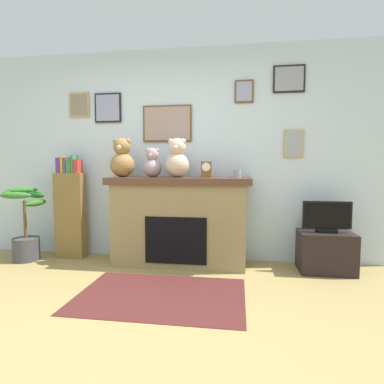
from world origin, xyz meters
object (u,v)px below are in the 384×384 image
mantel_clock (206,169)px  teddy_bear_brown (177,160)px  television (327,218)px  candle_jar (237,174)px  bookshelf (70,211)px  tv_stand (326,252)px  potted_plant (25,230)px  fireplace (180,221)px  teddy_bear_grey (152,164)px  teddy_bear_tan (122,160)px

mantel_clock → teddy_bear_brown: size_ratio=0.41×
television → candle_jar: 1.09m
television → mantel_clock: mantel_clock is taller
bookshelf → mantel_clock: size_ratio=7.04×
tv_stand → television: 0.38m
bookshelf → teddy_bear_brown: size_ratio=2.86×
tv_stand → mantel_clock: bearing=179.1°
potted_plant → mantel_clock: 2.35m
tv_stand → teddy_bear_brown: (-1.67, 0.02, 1.02)m
bookshelf → television: (3.06, -0.10, 0.00)m
mantel_clock → tv_stand: bearing=-0.9°
television → teddy_bear_brown: 1.78m
fireplace → teddy_bear_grey: 0.74m
potted_plant → teddy_bear_tan: 1.50m
bookshelf → teddy_bear_grey: 1.25m
candle_jar → teddy_bear_brown: teddy_bear_brown is taller
teddy_bear_tan → teddy_bear_grey: size_ratio=1.34×
potted_plant → television: (3.55, 0.11, 0.23)m
teddy_bear_tan → teddy_bear_brown: (0.67, 0.00, -0.01)m
television → teddy_bear_grey: bearing=179.3°
teddy_bear_tan → teddy_bear_grey: (0.37, 0.00, -0.05)m
bookshelf → teddy_bear_brown: teddy_bear_brown is taller
tv_stand → teddy_bear_tan: 2.55m
teddy_bear_grey → teddy_bear_brown: size_ratio=0.76×
potted_plant → candle_jar: 2.67m
candle_jar → teddy_bear_brown: 0.71m
tv_stand → teddy_bear_grey: size_ratio=1.65×
tv_stand → potted_plant: bearing=-178.2°
television → teddy_bear_brown: (-1.67, 0.02, 0.63)m
candle_jar → teddy_bear_tan: teddy_bear_tan is taller
potted_plant → teddy_bear_brown: bearing=4.0°
fireplace → mantel_clock: size_ratio=8.97×
candle_jar → teddy_bear_brown: size_ratio=0.20×
fireplace → teddy_bear_tan: 1.00m
candle_jar → teddy_bear_tan: size_ratio=0.19×
teddy_bear_brown → tv_stand: bearing=-0.7°
tv_stand → candle_jar: size_ratio=6.37×
potted_plant → tv_stand: potted_plant is taller
fireplace → television: bearing=-1.4°
television → mantel_clock: bearing=179.1°
teddy_bear_brown → fireplace: bearing=34.1°
bookshelf → potted_plant: 0.57m
fireplace → candle_jar: candle_jar is taller
teddy_bear_tan → teddy_bear_grey: 0.37m
potted_plant → teddy_bear_brown: teddy_bear_brown is taller
fireplace → candle_jar: size_ratio=18.36×
teddy_bear_grey → teddy_bear_brown: teddy_bear_brown is taller
fireplace → teddy_bear_brown: bearing=-145.9°
potted_plant → teddy_bear_tan: (1.21, 0.13, 0.87)m
mantel_clock → teddy_bear_brown: 0.36m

